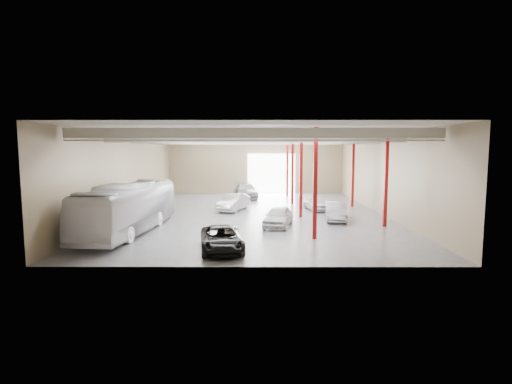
{
  "coord_description": "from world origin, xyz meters",
  "views": [
    {
      "loc": [
        0.17,
        -34.73,
        5.7
      ],
      "look_at": [
        0.1,
        -2.9,
        2.2
      ],
      "focal_mm": 28.0,
      "sensor_mm": 36.0,
      "label": 1
    }
  ],
  "objects_px": {
    "black_sedan": "(222,239)",
    "car_row_b": "(233,202)",
    "car_row_a": "(278,217)",
    "car_row_c": "(246,191)",
    "coach_bus": "(129,208)",
    "car_right_far": "(316,203)",
    "car_right_near": "(336,211)"
  },
  "relations": [
    {
      "from": "black_sedan",
      "to": "car_row_b",
      "type": "bearing_deg",
      "value": 82.31
    },
    {
      "from": "car_row_b",
      "to": "car_right_far",
      "type": "xyz_separation_m",
      "value": [
        7.66,
        0.24,
        -0.08
      ]
    },
    {
      "from": "coach_bus",
      "to": "car_row_a",
      "type": "distance_m",
      "value": 10.46
    },
    {
      "from": "coach_bus",
      "to": "car_row_a",
      "type": "bearing_deg",
      "value": 15.51
    },
    {
      "from": "car_row_a",
      "to": "car_right_far",
      "type": "xyz_separation_m",
      "value": [
        3.93,
        7.74,
        -0.06
      ]
    },
    {
      "from": "car_row_a",
      "to": "car_right_far",
      "type": "bearing_deg",
      "value": 77.01
    },
    {
      "from": "car_row_c",
      "to": "car_row_a",
      "type": "bearing_deg",
      "value": -88.21
    },
    {
      "from": "car_row_a",
      "to": "car_row_b",
      "type": "xyz_separation_m",
      "value": [
        -3.73,
        7.5,
        0.02
      ]
    },
    {
      "from": "coach_bus",
      "to": "car_row_b",
      "type": "xyz_separation_m",
      "value": [
        6.5,
        9.5,
        -0.92
      ]
    },
    {
      "from": "car_row_c",
      "to": "car_row_b",
      "type": "bearing_deg",
      "value": -103.19
    },
    {
      "from": "black_sedan",
      "to": "car_row_b",
      "type": "height_order",
      "value": "car_row_b"
    },
    {
      "from": "car_right_near",
      "to": "car_right_far",
      "type": "relative_size",
      "value": 1.12
    },
    {
      "from": "car_row_a",
      "to": "car_right_near",
      "type": "height_order",
      "value": "car_row_a"
    },
    {
      "from": "car_row_b",
      "to": "black_sedan",
      "type": "bearing_deg",
      "value": -70.58
    },
    {
      "from": "black_sedan",
      "to": "car_row_a",
      "type": "distance_m",
      "value": 7.83
    },
    {
      "from": "car_right_far",
      "to": "car_row_c",
      "type": "bearing_deg",
      "value": 116.9
    },
    {
      "from": "car_row_b",
      "to": "car_row_c",
      "type": "height_order",
      "value": "car_row_c"
    },
    {
      "from": "coach_bus",
      "to": "car_right_far",
      "type": "bearing_deg",
      "value": 38.98
    },
    {
      "from": "coach_bus",
      "to": "car_row_a",
      "type": "xyz_separation_m",
      "value": [
        10.23,
        2.0,
        -0.94
      ]
    },
    {
      "from": "black_sedan",
      "to": "car_right_far",
      "type": "relative_size",
      "value": 1.22
    },
    {
      "from": "car_row_b",
      "to": "car_row_c",
      "type": "bearing_deg",
      "value": 103.21
    },
    {
      "from": "car_row_a",
      "to": "car_row_c",
      "type": "xyz_separation_m",
      "value": [
        -2.85,
        16.83,
        0.1
      ]
    },
    {
      "from": "car_right_far",
      "to": "car_row_b",
      "type": "bearing_deg",
      "value": 171.99
    },
    {
      "from": "car_row_a",
      "to": "car_right_near",
      "type": "distance_m",
      "value": 5.35
    },
    {
      "from": "black_sedan",
      "to": "car_right_near",
      "type": "bearing_deg",
      "value": 40.73
    },
    {
      "from": "car_row_a",
      "to": "black_sedan",
      "type": "bearing_deg",
      "value": -102.75
    },
    {
      "from": "black_sedan",
      "to": "car_row_c",
      "type": "distance_m",
      "value": 23.84
    },
    {
      "from": "car_row_c",
      "to": "coach_bus",
      "type": "bearing_deg",
      "value": -119.21
    },
    {
      "from": "car_row_c",
      "to": "car_right_far",
      "type": "height_order",
      "value": "car_row_c"
    },
    {
      "from": "coach_bus",
      "to": "car_row_c",
      "type": "xyz_separation_m",
      "value": [
        7.38,
        18.83,
        -0.84
      ]
    },
    {
      "from": "coach_bus",
      "to": "car_right_near",
      "type": "distance_m",
      "value": 15.63
    },
    {
      "from": "coach_bus",
      "to": "black_sedan",
      "type": "bearing_deg",
      "value": -32.24
    }
  ]
}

